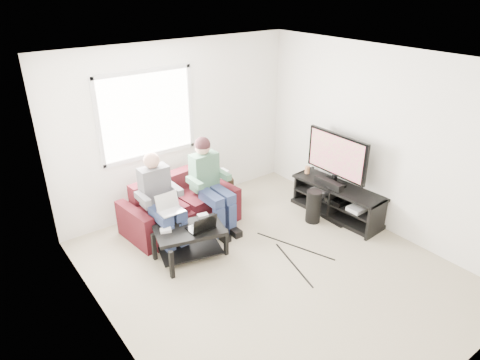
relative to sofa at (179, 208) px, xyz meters
name	(u,v)px	position (x,y,z in m)	size (l,w,h in m)	color
floor	(271,269)	(0.39, -1.65, -0.29)	(4.50, 4.50, 0.00)	tan
ceiling	(279,63)	(0.39, -1.65, 2.31)	(4.50, 4.50, 0.00)	white
wall_back	(178,128)	(0.39, 0.60, 1.01)	(4.50, 4.50, 0.00)	white
wall_front	(466,278)	(0.39, -3.90, 1.01)	(4.50, 4.50, 0.00)	white
wall_left	(107,235)	(-1.61, -1.65, 1.01)	(4.50, 4.50, 0.00)	white
wall_right	(382,142)	(2.39, -1.65, 1.01)	(4.50, 4.50, 0.00)	white
window	(147,115)	(-0.11, 0.58, 1.31)	(1.48, 0.04, 1.28)	white
sofa	(179,208)	(0.00, 0.00, 0.00)	(1.68, 0.89, 0.75)	#401015
person_left	(160,198)	(-0.40, -0.25, 0.42)	(0.40, 0.71, 1.30)	navy
person_right	(209,178)	(0.40, -0.23, 0.48)	(0.40, 0.71, 1.35)	navy
laptop_silver	(170,208)	(-0.40, -0.52, 0.38)	(0.32, 0.22, 0.24)	silver
coffee_table	(190,236)	(-0.28, -0.79, 0.04)	(0.99, 0.75, 0.44)	black
laptop_black	(200,220)	(-0.16, -0.87, 0.27)	(0.34, 0.24, 0.24)	black
controller_a	(166,230)	(-0.56, -0.67, 0.17)	(0.14, 0.09, 0.04)	silver
controller_b	(176,224)	(-0.38, -0.61, 0.17)	(0.14, 0.09, 0.04)	black
controller_c	(203,216)	(0.02, -0.64, 0.17)	(0.14, 0.09, 0.04)	gray
tv_stand	(337,202)	(2.12, -1.20, -0.06)	(0.57, 1.54, 0.50)	black
tv	(337,156)	(2.11, -1.10, 0.67)	(0.12, 1.10, 0.81)	black
soundbar	(329,183)	(2.00, -1.10, 0.27)	(0.12, 0.50, 0.10)	black
drink_cup	(307,170)	(2.07, -0.57, 0.28)	(0.08, 0.08, 0.12)	#AE744B
console_white	(358,208)	(2.12, -1.60, 0.01)	(0.30, 0.22, 0.06)	silver
console_grey	(323,190)	(2.12, -0.90, 0.02)	(0.34, 0.26, 0.08)	gray
console_black	(340,199)	(2.12, -1.25, 0.01)	(0.38, 0.30, 0.07)	black
subwoofer	(314,206)	(1.68, -1.12, -0.03)	(0.23, 0.23, 0.51)	black
keyboard_floor	(334,221)	(1.94, -1.33, -0.28)	(0.13, 0.40, 0.02)	black
end_table	(221,190)	(0.86, 0.16, -0.01)	(0.34, 0.34, 0.61)	black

